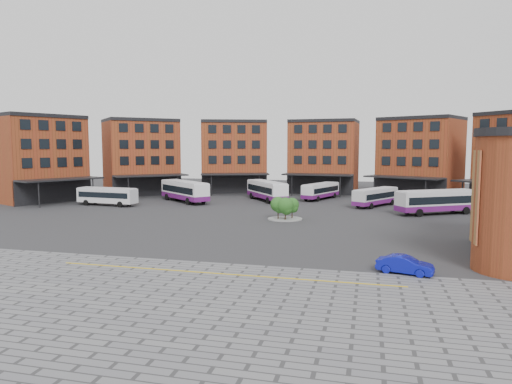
% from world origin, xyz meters
% --- Properties ---
extents(ground, '(160.00, 160.00, 0.00)m').
position_xyz_m(ground, '(0.00, 0.00, 0.00)').
color(ground, '#28282B').
rests_on(ground, ground).
extents(paving_zone, '(50.00, 22.00, 0.02)m').
position_xyz_m(paving_zone, '(2.00, -22.00, 0.01)').
color(paving_zone, slate).
rests_on(paving_zone, ground).
extents(yellow_line, '(26.00, 0.15, 0.02)m').
position_xyz_m(yellow_line, '(2.00, -14.00, 0.03)').
color(yellow_line, gold).
rests_on(yellow_line, paving_zone).
extents(main_building, '(94.14, 42.48, 14.60)m').
position_xyz_m(main_building, '(-4.77, 38.25, 7.23)').
color(main_building, brown).
rests_on(main_building, ground).
extents(tree_island, '(4.40, 4.40, 2.95)m').
position_xyz_m(tree_island, '(2.06, 11.53, 1.67)').
color(tree_island, gray).
rests_on(tree_island, ground).
extents(bus_a, '(10.15, 3.26, 2.82)m').
position_xyz_m(bus_a, '(-27.71, 18.68, 1.67)').
color(bus_a, silver).
rests_on(bus_a, ground).
extents(bus_b, '(11.25, 10.21, 3.49)m').
position_xyz_m(bus_b, '(-17.78, 26.16, 1.89)').
color(bus_b, white).
rests_on(bus_b, ground).
extents(bus_c, '(9.13, 11.33, 3.36)m').
position_xyz_m(bus_c, '(-4.68, 30.88, 1.82)').
color(bus_c, white).
rests_on(bus_c, ground).
extents(bus_d, '(5.83, 10.26, 2.84)m').
position_xyz_m(bus_d, '(4.08, 35.35, 1.54)').
color(bus_d, white).
rests_on(bus_d, ground).
extents(bus_e, '(7.07, 9.80, 2.82)m').
position_xyz_m(bus_e, '(13.37, 27.91, 1.53)').
color(bus_e, silver).
rests_on(bus_e, ground).
extents(bus_f, '(11.50, 8.37, 3.32)m').
position_xyz_m(bus_f, '(21.43, 21.36, 1.80)').
color(bus_f, silver).
rests_on(bus_f, ground).
extents(blue_car, '(4.24, 2.35, 1.32)m').
position_xyz_m(blue_car, '(15.02, -10.64, 0.66)').
color(blue_car, '#0C129F').
rests_on(blue_car, ground).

